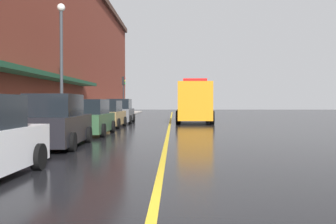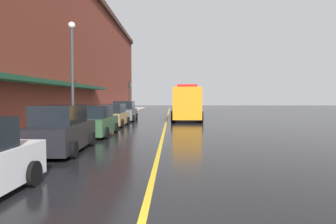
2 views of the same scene
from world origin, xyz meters
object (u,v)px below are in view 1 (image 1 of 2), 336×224
(parking_meter_2, at_px, (105,109))
(street_lamp_left, at_px, (61,52))
(parked_car_1, at_px, (56,123))
(traffic_light_near, at_px, (123,88))
(parked_car_4, at_px, (120,112))
(utility_truck, at_px, (194,103))
(parked_car_3, at_px, (107,115))
(parked_car_2, at_px, (89,118))

(parking_meter_2, distance_m, street_lamp_left, 11.05)
(parked_car_1, xyz_separation_m, traffic_light_near, (-1.33, 29.43, 2.27))
(parked_car_4, relative_size, utility_truck, 0.53)
(utility_truck, bearing_deg, parked_car_4, -77.96)
(parked_car_3, bearing_deg, parking_meter_2, 12.09)
(utility_truck, xyz_separation_m, street_lamp_left, (-7.89, -10.20, 2.80))
(traffic_light_near, bearing_deg, parked_car_3, -85.98)
(parked_car_1, relative_size, parked_car_3, 1.07)
(street_lamp_left, height_order, traffic_light_near, street_lamp_left)
(parked_car_1, distance_m, parked_car_2, 5.36)
(utility_truck, height_order, street_lamp_left, street_lamp_left)
(utility_truck, bearing_deg, parked_car_3, -40.04)
(parked_car_1, relative_size, street_lamp_left, 0.68)
(street_lamp_left, xyz_separation_m, traffic_light_near, (0.66, 21.76, -1.24))
(street_lamp_left, bearing_deg, traffic_light_near, 88.26)
(parked_car_3, height_order, utility_truck, utility_truck)
(parked_car_1, distance_m, parking_meter_2, 18.24)
(parking_meter_2, bearing_deg, utility_truck, -2.51)
(parked_car_4, xyz_separation_m, parking_meter_2, (-1.38, 1.40, 0.19))
(street_lamp_left, bearing_deg, utility_truck, 52.26)
(parked_car_3, bearing_deg, traffic_light_near, 5.23)
(parked_car_4, relative_size, traffic_light_near, 1.08)
(parking_meter_2, bearing_deg, street_lamp_left, -93.27)
(parking_meter_2, height_order, street_lamp_left, street_lamp_left)
(traffic_light_near, bearing_deg, parked_car_1, -87.41)
(utility_truck, xyz_separation_m, parking_meter_2, (-7.29, 0.32, -0.54))
(traffic_light_near, bearing_deg, parked_car_4, -84.06)
(parked_car_2, xyz_separation_m, parked_car_3, (-0.09, 5.83, -0.02))
(parked_car_1, relative_size, utility_truck, 0.53)
(parked_car_3, xyz_separation_m, traffic_light_near, (-1.28, 18.24, 2.35))
(parked_car_3, relative_size, traffic_light_near, 1.02)
(street_lamp_left, bearing_deg, parked_car_3, 61.13)
(parked_car_2, distance_m, utility_truck, 13.83)
(parked_car_1, height_order, parked_car_2, parked_car_1)
(parked_car_2, relative_size, utility_truck, 0.53)
(parked_car_4, height_order, parking_meter_2, parked_car_4)
(parked_car_1, xyz_separation_m, parked_car_3, (-0.05, 11.19, -0.08))
(parked_car_2, height_order, parked_car_4, parked_car_4)
(traffic_light_near, bearing_deg, parking_meter_2, -90.31)
(parked_car_2, height_order, street_lamp_left, street_lamp_left)
(street_lamp_left, bearing_deg, parked_car_2, -48.59)
(parked_car_3, distance_m, utility_truck, 8.97)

